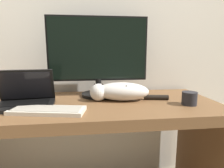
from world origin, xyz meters
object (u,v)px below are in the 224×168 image
(monitor, at_px, (98,55))
(external_keyboard, at_px, (47,110))
(laptop, at_px, (25,99))
(coffee_mug, at_px, (189,98))
(cat, at_px, (119,91))

(monitor, relative_size, external_keyboard, 1.68)
(monitor, distance_m, laptop, 0.53)
(monitor, xyz_separation_m, laptop, (-0.42, -0.20, -0.24))
(external_keyboard, height_order, coffee_mug, coffee_mug)
(cat, bearing_deg, laptop, -163.20)
(monitor, bearing_deg, laptop, -154.59)
(monitor, height_order, coffee_mug, monitor)
(laptop, relative_size, coffee_mug, 3.84)
(external_keyboard, xyz_separation_m, coffee_mug, (0.79, 0.04, 0.03))
(laptop, xyz_separation_m, cat, (0.55, 0.06, 0.02))
(monitor, xyz_separation_m, external_keyboard, (-0.28, -0.32, -0.27))
(cat, bearing_deg, external_keyboard, -144.78)
(monitor, distance_m, cat, 0.29)
(monitor, bearing_deg, cat, -47.78)
(laptop, relative_size, cat, 0.66)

